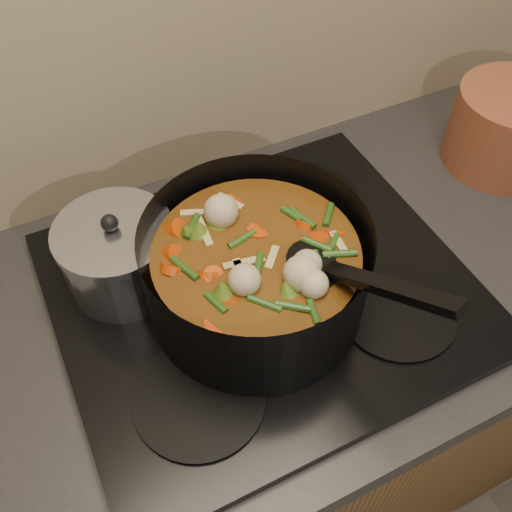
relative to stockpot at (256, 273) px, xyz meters
name	(u,v)px	position (x,y,z in m)	size (l,w,h in m)	color
counter	(261,415)	(0.02, 0.02, -0.55)	(2.64, 0.64, 0.91)	brown
stovetop	(263,290)	(0.02, 0.02, -0.08)	(0.62, 0.54, 0.03)	black
stockpot	(256,273)	(0.00, 0.00, 0.00)	(0.34, 0.42, 0.23)	black
saucepan	(119,255)	(-0.16, 0.13, -0.01)	(0.17, 0.17, 0.14)	silver
terracotta_crock	(507,128)	(0.57, 0.11, -0.02)	(0.21, 0.21, 0.15)	brown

